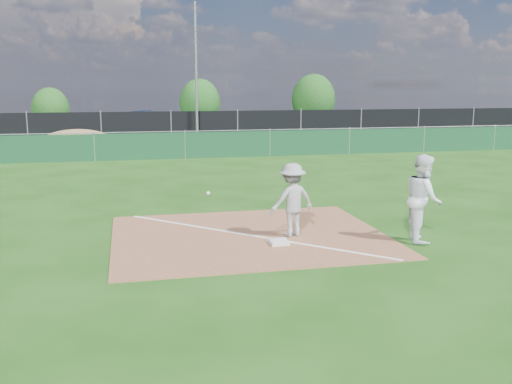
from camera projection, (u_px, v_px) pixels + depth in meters
ground at (199, 175)px, 21.35m from camera, size 90.00×90.00×0.00m
infield_dirt at (249, 236)px, 12.73m from camera, size 6.00×5.00×0.02m
foul_line at (249, 235)px, 12.72m from camera, size 5.01×5.01×0.01m
green_fence at (185, 146)px, 26.03m from camera, size 44.00×0.05×1.20m
dirt_mound at (77, 141)px, 28.30m from camera, size 3.38×2.60×1.17m
black_fence at (171, 127)px, 33.64m from camera, size 46.00×0.04×1.80m
parking_lot at (166, 135)px, 38.60m from camera, size 46.00×9.00×0.01m
light_pole at (196, 73)px, 33.11m from camera, size 0.16×0.16×8.00m
first_base at (279, 242)px, 12.04m from camera, size 0.38×0.38×0.08m
play_at_first at (292, 200)px, 12.55m from camera, size 2.50×0.84×1.63m
runner at (423, 198)px, 12.18m from camera, size 0.94×1.08×1.89m
car_left at (65, 124)px, 36.76m from camera, size 4.94×2.27×1.64m
car_mid at (149, 124)px, 36.81m from camera, size 5.36×3.47×1.67m
car_right at (232, 124)px, 38.91m from camera, size 5.19×2.67×1.44m
tree_left at (50, 109)px, 41.05m from camera, size 2.66×2.66×3.15m
tree_mid at (200, 102)px, 45.58m from camera, size 3.23×3.23×3.83m
tree_right at (313, 99)px, 46.69m from camera, size 3.56×3.56×4.22m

